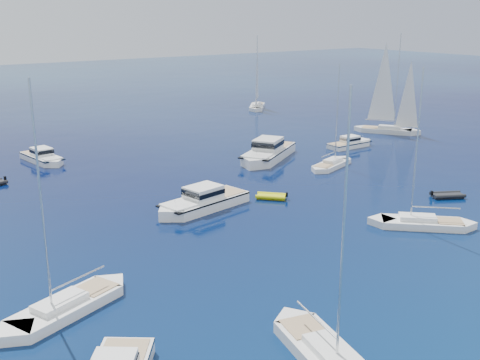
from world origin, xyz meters
name	(u,v)px	position (x,y,z in m)	size (l,w,h in m)	color
ground	(453,282)	(0.00, 0.00, 0.00)	(400.00, 400.00, 0.00)	navy
motor_cruiser_centre	(202,209)	(-6.07, 23.47, 0.00)	(3.33, 10.88, 2.86)	white
motor_cruiser_far_r	(351,147)	(24.88, 34.21, 0.00)	(2.38, 7.78, 2.04)	white
motor_cruiser_distant	(267,159)	(11.04, 35.37, 0.00)	(3.97, 12.96, 3.40)	silver
motor_cruiser_horizon	(43,162)	(-12.87, 50.51, 0.00)	(2.68, 8.76, 2.30)	white
sailboat_mid_r	(421,227)	(7.18, 8.28, 0.00)	(2.53, 9.75, 14.33)	white
sailboat_mid_l	(66,312)	(-23.44, 11.40, 0.00)	(2.70, 10.38, 15.26)	white
sailboat_centre	(332,167)	(15.09, 27.79, 0.00)	(2.26, 8.70, 12.79)	white
sailboat_sails_r	(387,133)	(36.77, 38.09, 0.00)	(2.78, 10.71, 15.74)	silver
sailboat_sails_far	(257,108)	(34.53, 68.97, 0.00)	(2.56, 9.84, 14.47)	white
tender_yellow	(271,198)	(1.36, 22.20, 0.00)	(1.78, 3.16, 0.95)	#D9DD0D
tender_grey_near	(447,197)	(16.27, 12.19, 0.00)	(1.89, 3.41, 0.95)	black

